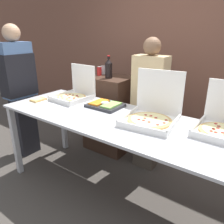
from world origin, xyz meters
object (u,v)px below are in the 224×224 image
at_px(soda_can_silver, 103,70).
at_px(veggie_tray, 105,105).
at_px(paper_plate_front_right, 38,100).
at_px(pizza_box_near_right, 74,93).
at_px(pizza_box_near_left, 152,113).
at_px(person_server_vest, 19,86).
at_px(soda_bottle, 109,68).
at_px(soda_can_colored, 99,71).
at_px(pizza_box_far_left, 224,124).
at_px(person_guest_cap, 149,104).

bearing_deg(soda_can_silver, veggie_tray, -50.68).
bearing_deg(paper_plate_front_right, pizza_box_near_right, 48.07).
distance_m(pizza_box_near_left, paper_plate_front_right, 1.42).
relative_size(veggie_tray, person_server_vest, 0.21).
distance_m(soda_bottle, soda_can_silver, 0.31).
distance_m(veggie_tray, soda_bottle, 0.71).
bearing_deg(soda_can_colored, person_server_vest, -130.85).
bearing_deg(pizza_box_far_left, person_guest_cap, 155.07).
bearing_deg(veggie_tray, person_server_vest, -170.38).
distance_m(pizza_box_near_right, soda_bottle, 0.59).
bearing_deg(person_guest_cap, veggie_tray, 60.17).
relative_size(pizza_box_near_left, paper_plate_front_right, 2.24).
bearing_deg(soda_can_silver, soda_bottle, -36.73).
xyz_separation_m(pizza_box_far_left, veggie_tray, (-1.20, -0.05, -0.05)).
relative_size(paper_plate_front_right, veggie_tray, 0.62).
relative_size(soda_can_silver, person_server_vest, 0.07).
distance_m(pizza_box_near_right, veggie_tray, 0.50).
relative_size(pizza_box_far_left, soda_can_silver, 3.53).
height_order(pizza_box_near_right, paper_plate_front_right, pizza_box_near_right).
xyz_separation_m(pizza_box_near_left, person_server_vest, (-1.91, -0.15, 0.02)).
relative_size(veggie_tray, soda_bottle, 1.25).
relative_size(paper_plate_front_right, soda_can_silver, 1.88).
xyz_separation_m(paper_plate_front_right, soda_can_colored, (0.21, 0.92, 0.25)).
distance_m(pizza_box_far_left, person_guest_cap, 1.03).
xyz_separation_m(soda_bottle, person_guest_cap, (0.64, -0.03, -0.38)).
distance_m(soda_bottle, soda_can_colored, 0.25).
relative_size(pizza_box_far_left, person_guest_cap, 0.26).
bearing_deg(soda_can_silver, pizza_box_near_right, -82.69).
bearing_deg(person_server_vest, pizza_box_near_left, 94.45).
bearing_deg(person_server_vest, paper_plate_front_right, 80.66).
relative_size(pizza_box_near_right, person_server_vest, 0.25).
relative_size(paper_plate_front_right, soda_bottle, 0.77).
relative_size(pizza_box_near_left, person_guest_cap, 0.32).
relative_size(paper_plate_front_right, soda_can_colored, 1.88).
bearing_deg(pizza_box_near_left, person_server_vest, 178.29).
relative_size(pizza_box_near_right, veggie_tray, 1.18).
bearing_deg(soda_can_colored, veggie_tray, -46.99).
bearing_deg(paper_plate_front_right, soda_can_colored, 76.88).
bearing_deg(person_guest_cap, soda_can_silver, -13.50).
xyz_separation_m(pizza_box_near_right, paper_plate_front_right, (-0.29, -0.33, -0.06)).
relative_size(pizza_box_near_right, pizza_box_far_left, 1.02).
distance_m(pizza_box_near_left, pizza_box_far_left, 0.61).
bearing_deg(pizza_box_far_left, veggie_tray, -176.06).
relative_size(paper_plate_front_right, person_server_vest, 0.13).
bearing_deg(pizza_box_near_left, paper_plate_front_right, -176.74).
height_order(pizza_box_far_left, soda_bottle, soda_bottle).
xyz_separation_m(soda_can_silver, person_server_vest, (-0.71, -0.94, -0.15)).
bearing_deg(soda_can_colored, paper_plate_front_right, -103.12).
distance_m(soda_can_colored, person_guest_cap, 0.93).
bearing_deg(pizza_box_near_left, soda_can_silver, 140.46).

